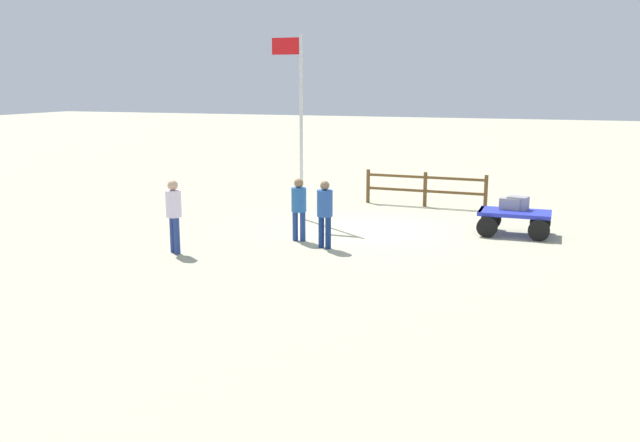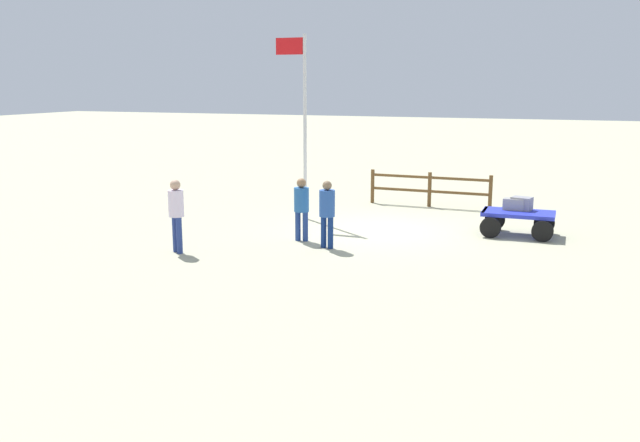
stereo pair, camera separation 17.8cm
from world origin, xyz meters
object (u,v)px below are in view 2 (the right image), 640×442
Objects in this scene: suitcase_olive at (514,204)px; flagpole at (302,114)px; worker_trailing at (327,208)px; worker_lead at (301,204)px; worker_supervisor at (176,210)px; luggage_cart at (517,218)px; suitcase_maroon at (522,204)px.

suitcase_olive is 6.43m from flagpole.
worker_trailing is 0.31× the size of flagpole.
worker_supervisor reaches higher than worker_lead.
worker_lead reaches higher than luggage_cart.
luggage_cart is 5.71m from worker_lead.
worker_supervisor is (7.39, 4.71, 0.58)m from luggage_cart.
worker_trailing reaches higher than luggage_cart.
suitcase_olive is 0.33× the size of worker_supervisor.
suitcase_olive is at bearing -145.89° from worker_supervisor.
worker_lead reaches higher than suitcase_olive.
worker_trailing is (4.22, 3.05, 0.52)m from luggage_cart.
suitcase_maroon is 0.33× the size of worker_supervisor.
luggage_cart is 5.23m from worker_trailing.
flagpole reaches higher than worker_lead.
luggage_cart is at bearing -144.15° from worker_trailing.
suitcase_olive is 0.11× the size of flagpole.
worker_lead is (5.09, 2.55, 0.50)m from luggage_cart.
suitcase_olive is at bearing -150.90° from worker_lead.
suitcase_olive is (0.12, -0.22, 0.34)m from luggage_cart.
worker_trailing is 3.57m from worker_supervisor.
luggage_cart is 3.24× the size of suitcase_olive.
suitcase_olive is 8.78m from worker_supervisor.
suitcase_maroon reaches higher than suitcase_olive.
flagpole reaches higher than suitcase_olive.
suitcase_maroon is 0.35× the size of worker_trailing.
worker_trailing is at bearing 120.95° from flagpole.
worker_lead is 0.30× the size of flagpole.
flagpole is at bearing 1.02° from suitcase_maroon.
worker_lead is at bearing 29.10° from suitcase_olive.
worker_trailing is 4.27m from flagpole.
luggage_cart is 0.42m from suitcase_olive.
worker_trailing is at bearing -152.39° from worker_supervisor.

